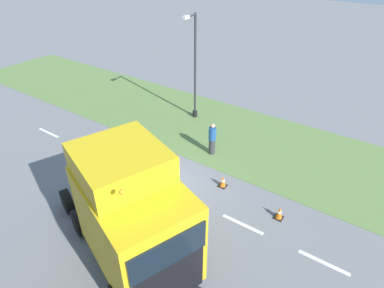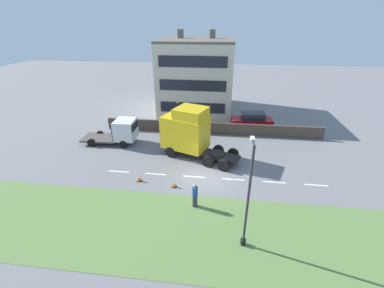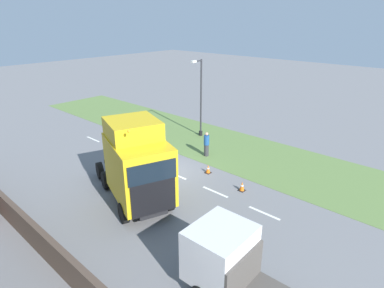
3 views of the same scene
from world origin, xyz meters
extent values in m
plane|color=slate|center=(0.00, 0.00, 0.00)|extent=(120.00, 120.00, 0.00)
cube|color=#607F42|center=(-6.00, 0.00, 0.01)|extent=(7.00, 44.00, 0.01)
cube|color=white|center=(0.00, -8.70, 0.00)|extent=(0.16, 1.80, 0.00)
cube|color=white|center=(0.00, -5.50, 0.00)|extent=(0.16, 1.80, 0.00)
cube|color=white|center=(0.00, -2.30, 0.00)|extent=(0.16, 1.80, 0.00)
cube|color=white|center=(0.00, 0.90, 0.00)|extent=(0.16, 1.80, 0.00)
cube|color=white|center=(0.00, 4.10, 0.00)|extent=(0.16, 1.80, 0.00)
cube|color=white|center=(0.00, 7.30, 0.00)|extent=(0.16, 1.80, 0.00)
cube|color=#4C3D33|center=(9.00, 0.00, 0.67)|extent=(0.25, 24.00, 1.33)
cube|color=beige|center=(17.70, 2.58, 4.54)|extent=(10.19, 9.39, 9.08)
cube|color=#1E232D|center=(12.56, 2.58, 1.82)|extent=(0.08, 7.98, 1.27)
cube|color=#1E232D|center=(12.56, 2.58, 4.54)|extent=(0.08, 7.98, 1.27)
cube|color=#1E232D|center=(12.56, 2.58, 7.27)|extent=(0.08, 7.98, 1.27)
cube|color=#665B51|center=(17.70, 2.58, 9.23)|extent=(10.19, 9.39, 0.30)
cube|color=#665B51|center=(18.72, 4.92, 9.93)|extent=(0.70, 0.70, 1.10)
cube|color=#665B51|center=(18.72, 0.70, 9.93)|extent=(0.70, 0.70, 1.10)
cube|color=black|center=(3.29, 0.65, 0.67)|extent=(3.85, 7.24, 0.24)
cube|color=gold|center=(3.86, 2.16, 2.27)|extent=(3.79, 4.61, 2.97)
cube|color=black|center=(4.56, 4.05, 1.62)|extent=(2.06, 0.82, 1.66)
cube|color=black|center=(4.56, 4.05, 2.92)|extent=(2.17, 0.86, 0.95)
cube|color=gold|center=(3.65, 1.61, 4.21)|extent=(3.18, 3.26, 0.90)
sphere|color=orange|center=(4.93, 3.03, 4.73)|extent=(0.14, 0.14, 0.14)
cylinder|color=black|center=(2.72, -0.87, 0.85)|extent=(1.81, 1.81, 0.12)
cylinder|color=black|center=(3.07, 3.42, 0.52)|extent=(0.67, 1.09, 1.04)
cylinder|color=black|center=(5.28, 2.59, 0.52)|extent=(0.67, 1.09, 1.04)
cylinder|color=black|center=(1.74, -0.12, 0.52)|extent=(0.67, 1.09, 1.04)
cylinder|color=black|center=(3.95, -0.95, 0.52)|extent=(0.67, 1.09, 1.04)
cylinder|color=black|center=(1.23, -1.47, 0.52)|extent=(0.67, 1.09, 1.04)
cylinder|color=black|center=(3.44, -2.30, 0.52)|extent=(0.67, 1.09, 1.04)
cube|color=silver|center=(5.39, 8.52, 1.57)|extent=(2.27, 1.99, 1.99)
cube|color=black|center=(5.41, 7.52, 1.97)|extent=(1.96, 0.08, 0.72)
cube|color=#4C4742|center=(5.33, 11.30, 0.49)|extent=(2.31, 3.66, 0.18)
cube|color=#4C4742|center=(5.36, 9.54, 1.28)|extent=(2.23, 0.15, 1.39)
cylinder|color=black|center=(6.42, 8.54, 0.40)|extent=(0.26, 0.80, 0.80)
cylinder|color=black|center=(4.35, 8.50, 0.40)|extent=(0.26, 0.80, 0.80)
cylinder|color=black|center=(6.35, 11.87, 0.40)|extent=(0.26, 0.80, 0.80)
cylinder|color=black|center=(4.28, 11.83, 0.40)|extent=(0.26, 0.80, 0.80)
cube|color=maroon|center=(10.79, -4.52, 0.81)|extent=(2.21, 4.78, 1.08)
cube|color=black|center=(10.80, -4.63, 1.72)|extent=(1.77, 2.68, 0.72)
cylinder|color=black|center=(9.80, -3.08, 0.32)|extent=(0.25, 0.65, 0.64)
cylinder|color=black|center=(11.54, -2.94, 0.32)|extent=(0.25, 0.65, 0.64)
cylinder|color=black|center=(10.04, -6.10, 0.32)|extent=(0.25, 0.65, 0.64)
cylinder|color=black|center=(11.78, -5.96, 0.32)|extent=(0.25, 0.65, 0.64)
cylinder|color=black|center=(-6.63, -2.70, 0.20)|extent=(0.30, 0.30, 0.40)
cylinder|color=#2D2D33|center=(-6.63, -2.70, 3.17)|extent=(0.14, 0.14, 6.34)
cylinder|color=#2D2D33|center=(-6.18, -2.70, 6.24)|extent=(0.90, 0.10, 0.10)
cube|color=silver|center=(-5.73, -2.70, 6.24)|extent=(0.44, 0.20, 0.16)
cylinder|color=#333338|center=(-3.64, 0.41, 0.44)|extent=(0.34, 0.34, 0.88)
cylinder|color=#1E4C8C|center=(-3.64, 0.41, 1.22)|extent=(0.39, 0.39, 0.69)
sphere|color=tan|center=(-3.64, 0.41, 1.69)|extent=(0.24, 0.24, 0.24)
cube|color=black|center=(-1.16, 5.15, 0.01)|extent=(0.36, 0.36, 0.03)
cone|color=orange|center=(-1.16, 5.15, 0.31)|extent=(0.28, 0.28, 0.55)
cylinder|color=white|center=(-1.16, 5.15, 0.33)|extent=(0.17, 0.17, 0.07)
cube|color=black|center=(-1.60, 2.24, 0.01)|extent=(0.36, 0.36, 0.03)
cone|color=orange|center=(-1.60, 2.24, 0.31)|extent=(0.28, 0.28, 0.55)
cylinder|color=white|center=(-1.60, 2.24, 0.33)|extent=(0.17, 0.17, 0.07)
camera|label=1|loc=(8.67, 7.58, 9.66)|focal=30.00mm
camera|label=2|loc=(-17.60, -1.15, 11.59)|focal=24.00mm
camera|label=3|loc=(12.87, 13.93, 9.35)|focal=30.00mm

